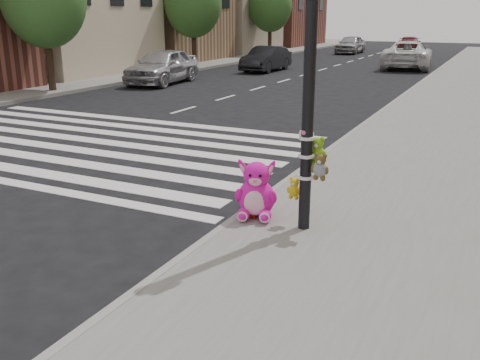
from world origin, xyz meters
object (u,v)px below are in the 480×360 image
Objects in this scene: car_silver_far at (162,66)px; car_dark_far at (266,59)px; car_white_near at (408,55)px; signal_pole at (310,108)px; pink_bunny at (256,193)px; red_teddy at (253,211)px.

car_silver_far is 1.13× the size of car_dark_far.
car_silver_far is at bearing 48.35° from car_white_near.
signal_pole is 0.86× the size of car_silver_far.
car_dark_far is 8.40m from car_white_near.
pink_bunny is 0.22× the size of car_dark_far.
car_dark_far is (-9.67, 20.94, -1.17)m from signal_pole.
car_white_near is (-2.11, 25.97, 0.53)m from red_teddy.
signal_pole is 18.13× the size of red_teddy.
car_white_near reaches higher than car_dark_far.
car_silver_far is 14.99m from car_white_near.
car_white_near is (-2.93, 25.97, -1.06)m from signal_pole.
signal_pole is at bearing -64.34° from car_dark_far.
signal_pole is 0.71× the size of car_white_near.
red_teddy is at bearing -66.22° from car_dark_far.
car_white_near is at bearing 48.13° from car_silver_far.
red_teddy is 0.05× the size of car_dark_far.
car_silver_far is (-10.89, 13.71, 0.29)m from pink_bunny.
red_teddy is at bearing -179.88° from signal_pole.
red_teddy is 22.74m from car_dark_far.
car_silver_far reaches higher than pink_bunny.
pink_bunny is at bearing -66.10° from car_dark_far.
car_white_near is (6.74, 5.02, 0.11)m from car_dark_far.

